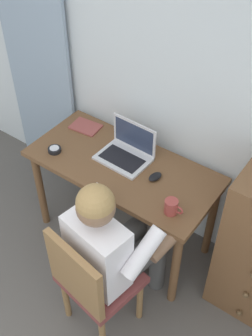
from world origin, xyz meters
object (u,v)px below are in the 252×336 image
(desk, at_px, (123,177))
(person_seated, at_px, (114,243))
(chair, at_px, (92,281))
(laptop, at_px, (127,151))
(notebook_pad, at_px, (86,127))
(desk_clock, at_px, (55,150))
(coffee_mug, at_px, (172,207))
(computer_mouse, at_px, (155,177))

(desk, xyz_separation_m, person_seated, (0.30, -0.50, 0.04))
(desk, bearing_deg, chair, -67.90)
(person_seated, xyz_separation_m, laptop, (-0.33, 0.58, 0.12))
(laptop, height_order, notebook_pad, laptop)
(desk, bearing_deg, desk_clock, -160.31)
(desk, distance_m, notebook_pad, 0.50)
(desk_clock, distance_m, notebook_pad, 0.33)
(desk_clock, height_order, notebook_pad, desk_clock)
(desk, distance_m, desk_clock, 0.50)
(notebook_pad, bearing_deg, chair, -54.93)
(chair, height_order, notebook_pad, chair)
(desk_clock, height_order, coffee_mug, coffee_mug)
(desk, height_order, laptop, laptop)
(desk, distance_m, laptop, 0.18)
(coffee_mug, bearing_deg, laptop, 153.42)
(desk_clock, bearing_deg, chair, -35.30)
(computer_mouse, bearing_deg, desk, -165.98)
(desk_clock, relative_size, notebook_pad, 0.43)
(person_seated, bearing_deg, chair, -98.20)
(laptop, relative_size, desk_clock, 3.87)
(person_seated, bearing_deg, desk, 121.21)
(laptop, distance_m, computer_mouse, 0.28)
(person_seated, bearing_deg, laptop, 119.37)
(chair, relative_size, person_seated, 0.73)
(person_seated, relative_size, coffee_mug, 9.98)
(person_seated, relative_size, desk_clock, 13.31)
(computer_mouse, xyz_separation_m, coffee_mug, (0.23, -0.18, 0.03))
(chair, xyz_separation_m, coffee_mug, (0.20, 0.51, 0.30))
(laptop, bearing_deg, chair, -68.47)
(computer_mouse, relative_size, notebook_pad, 0.48)
(chair, distance_m, computer_mouse, 0.74)
(chair, distance_m, desk_clock, 0.93)
(person_seated, relative_size, notebook_pad, 5.70)
(desk, bearing_deg, person_seated, -58.79)
(desk, distance_m, computer_mouse, 0.28)
(desk, bearing_deg, coffee_mug, -19.51)
(computer_mouse, bearing_deg, laptop, 176.64)
(person_seated, height_order, laptop, person_seated)
(desk, bearing_deg, notebook_pad, 159.86)
(computer_mouse, height_order, notebook_pad, computer_mouse)
(desk, relative_size, person_seated, 1.07)
(computer_mouse, bearing_deg, person_seated, -73.07)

